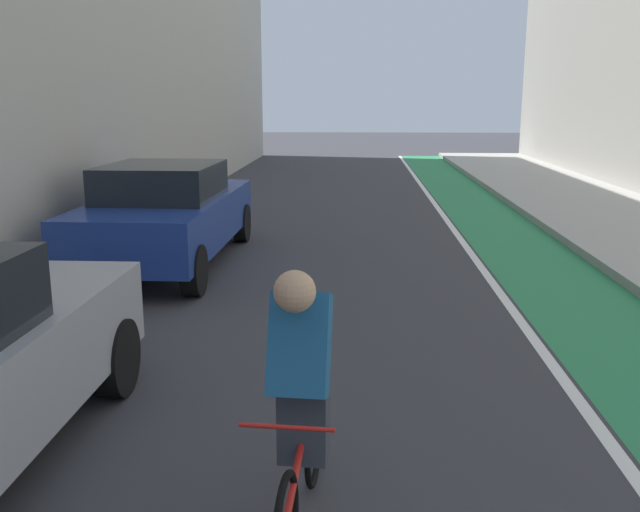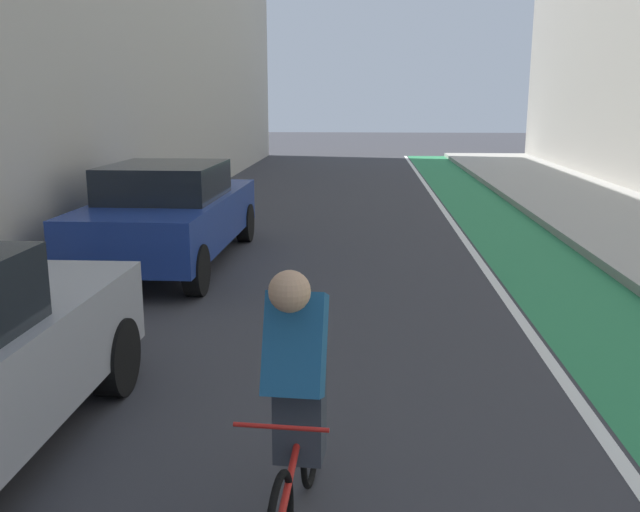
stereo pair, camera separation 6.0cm
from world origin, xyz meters
name	(u,v)px [view 2 (the right image)]	position (x,y,z in m)	size (l,w,h in m)	color
ground_plane	(346,286)	(0.00, 15.89, 0.00)	(87.52, 87.52, 0.00)	#38383D
bike_lane_paint	(532,256)	(2.92, 17.89, 0.00)	(1.60, 39.78, 0.00)	#2D8451
lane_divider_stripe	(475,255)	(2.02, 17.89, 0.00)	(0.12, 39.78, 0.00)	white
parked_sedan_blue	(170,213)	(-2.67, 16.98, 0.79)	(1.87, 4.56, 1.53)	navy
cyclist_mid	(297,393)	(-0.14, 10.47, 0.85)	(0.48, 1.69, 1.60)	black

